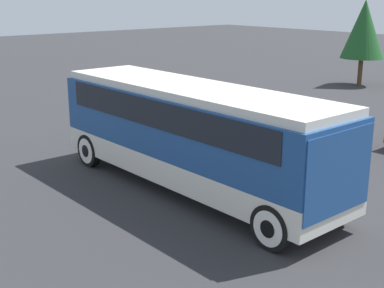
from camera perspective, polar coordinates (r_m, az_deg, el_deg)
ground_plane at (r=15.80m, az=0.00°, el=-4.83°), size 120.00×120.00×0.00m
tour_bus at (r=15.17m, az=0.24°, el=1.64°), size 9.90×2.61×3.08m
parked_car_near at (r=21.93m, az=9.75°, el=2.81°), size 4.31×1.90×1.47m
tree_left at (r=34.95m, az=17.84°, el=11.57°), size 2.61×2.61×5.21m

